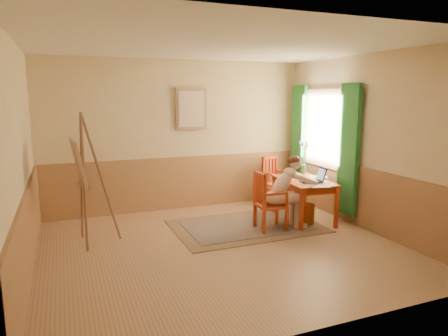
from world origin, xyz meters
name	(u,v)px	position (x,y,z in m)	size (l,w,h in m)	color
room	(222,151)	(0.00, 0.00, 1.40)	(5.04, 4.54, 2.84)	tan
wainscot	(204,200)	(0.00, 0.80, 0.50)	(5.00, 4.50, 1.00)	#AE784B
window	(322,140)	(2.42, 1.10, 1.35)	(0.12, 2.01, 2.20)	white
wall_portrait	(191,109)	(0.25, 2.20, 1.90)	(0.60, 0.05, 0.76)	#A07A58
rug	(247,226)	(0.73, 0.73, 0.01)	(2.40, 1.60, 0.02)	#8C7251
table	(304,185)	(1.79, 0.69, 0.63)	(0.83, 1.27, 0.72)	#BE441F
chair_left	(268,201)	(0.96, 0.43, 0.48)	(0.47, 0.45, 0.96)	#BE441F
chair_back	(275,181)	(1.84, 1.80, 0.48)	(0.54, 0.56, 0.96)	#BE441F
figure	(286,189)	(1.27, 0.41, 0.66)	(0.90, 0.40, 1.20)	#D3AB8F
laptop	(314,179)	(1.85, 0.47, 0.77)	(0.41, 0.27, 0.24)	#1E2338
papers	(312,179)	(1.93, 0.65, 0.72)	(0.79, 1.30, 0.00)	white
vase	(303,159)	(2.08, 1.18, 1.00)	(0.27, 0.30, 0.61)	#3F724C
wastebasket	(305,214)	(1.71, 0.51, 0.17)	(0.31, 0.31, 0.33)	#BE4317
easel	(81,167)	(-1.80, 0.88, 1.14)	(0.66, 0.86, 1.92)	brown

